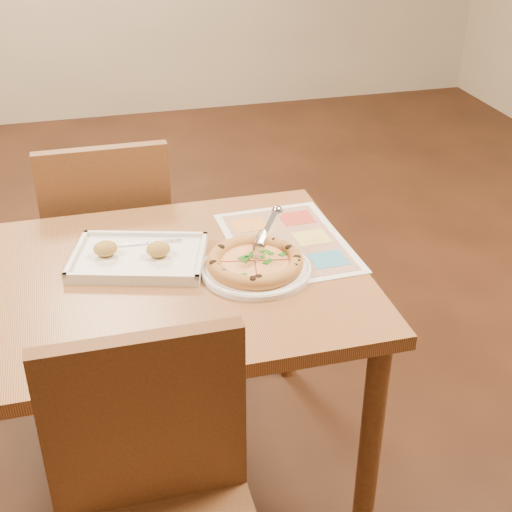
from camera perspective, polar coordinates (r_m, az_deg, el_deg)
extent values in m
plane|color=#341B0E|center=(2.37, -9.09, -16.89)|extent=(7.00, 7.00, 0.00)
cube|color=#9A663D|center=(1.93, -10.74, -2.46)|extent=(1.30, 0.85, 0.04)
cylinder|color=brown|center=(1.98, 9.15, -14.50)|extent=(0.06, 0.06, 0.68)
cylinder|color=brown|center=(2.51, 2.73, -3.26)|extent=(0.06, 0.06, 0.68)
cube|color=brown|center=(1.53, -8.81, -13.23)|extent=(0.42, 0.04, 0.45)
cube|color=brown|center=(2.66, -11.65, 0.85)|extent=(0.42, 0.42, 0.04)
cube|color=brown|center=(2.38, -11.83, 3.42)|extent=(0.42, 0.04, 0.45)
cylinder|color=white|center=(1.91, 0.00, -1.09)|extent=(0.36, 0.36, 0.02)
cylinder|color=#BD8140|center=(1.91, -0.09, -0.68)|extent=(0.25, 0.25, 0.01)
cylinder|color=#F0D782|center=(1.91, -0.09, -0.46)|extent=(0.21, 0.21, 0.01)
torus|color=#BD8140|center=(1.91, -0.09, -0.43)|extent=(0.26, 0.26, 0.04)
cylinder|color=silver|center=(1.89, 0.34, 0.86)|extent=(0.06, 0.07, 0.09)
cube|color=silver|center=(1.93, 1.04, 2.27)|extent=(0.09, 0.11, 0.06)
cube|color=silver|center=(1.98, -9.35, -0.25)|extent=(0.41, 0.34, 0.02)
cube|color=silver|center=(1.98, -9.38, 0.08)|extent=(0.18, 0.02, 0.00)
ellipsoid|color=#BA9143|center=(1.99, -11.96, 0.59)|extent=(0.07, 0.05, 0.04)
ellipsoid|color=#BA9143|center=(1.96, -7.82, 0.54)|extent=(0.07, 0.05, 0.04)
cube|color=white|center=(2.06, 2.50, 1.14)|extent=(0.34, 0.47, 0.00)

